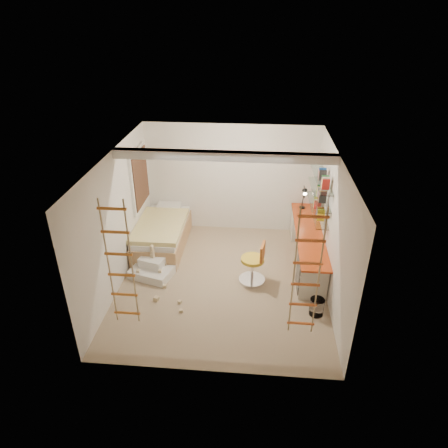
# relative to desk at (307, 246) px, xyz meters

# --- Properties ---
(floor) EXTENTS (4.50, 4.50, 0.00)m
(floor) POSITION_rel_desk_xyz_m (-1.72, -0.86, -0.40)
(floor) COLOR #977F61
(floor) RESTS_ON ground
(ceiling_beam) EXTENTS (4.00, 0.18, 0.16)m
(ceiling_beam) POSITION_rel_desk_xyz_m (-1.72, -0.56, 2.12)
(ceiling_beam) COLOR white
(ceiling_beam) RESTS_ON ceiling
(window_frame) EXTENTS (0.06, 1.15, 1.35)m
(window_frame) POSITION_rel_desk_xyz_m (-3.69, 0.64, 1.15)
(window_frame) COLOR white
(window_frame) RESTS_ON wall_left
(window_blind) EXTENTS (0.02, 1.00, 1.20)m
(window_blind) POSITION_rel_desk_xyz_m (-3.65, 0.64, 1.15)
(window_blind) COLOR #4C2D1E
(window_blind) RESTS_ON window_frame
(rope_ladder_left) EXTENTS (0.41, 0.04, 2.13)m
(rope_ladder_left) POSITION_rel_desk_xyz_m (-3.07, -2.61, 1.11)
(rope_ladder_left) COLOR orange
(rope_ladder_left) RESTS_ON ceiling
(rope_ladder_right) EXTENTS (0.41, 0.04, 2.13)m
(rope_ladder_right) POSITION_rel_desk_xyz_m (-0.37, -2.61, 1.11)
(rope_ladder_right) COLOR #E25426
(rope_ladder_right) RESTS_ON ceiling
(waste_bin) EXTENTS (0.26, 0.26, 0.32)m
(waste_bin) POSITION_rel_desk_xyz_m (0.03, -1.67, -0.24)
(waste_bin) COLOR white
(waste_bin) RESTS_ON floor
(desk) EXTENTS (0.56, 2.80, 0.75)m
(desk) POSITION_rel_desk_xyz_m (0.00, 0.00, 0.00)
(desk) COLOR #C74417
(desk) RESTS_ON floor
(shelves) EXTENTS (0.25, 1.80, 0.71)m
(shelves) POSITION_rel_desk_xyz_m (0.15, 0.27, 1.10)
(shelves) COLOR white
(shelves) RESTS_ON wall_right
(bed) EXTENTS (1.02, 2.00, 0.69)m
(bed) POSITION_rel_desk_xyz_m (-3.20, 0.36, -0.07)
(bed) COLOR #AD7F51
(bed) RESTS_ON floor
(task_lamp) EXTENTS (0.14, 0.36, 0.57)m
(task_lamp) POSITION_rel_desk_xyz_m (-0.05, 0.96, 0.73)
(task_lamp) COLOR black
(task_lamp) RESTS_ON desk
(swivel_chair) EXTENTS (0.61, 0.61, 0.89)m
(swivel_chair) POSITION_rel_desk_xyz_m (-1.11, -0.79, -0.08)
(swivel_chair) COLOR gold
(swivel_chair) RESTS_ON floor
(play_platform) EXTENTS (0.95, 0.83, 0.36)m
(play_platform) POSITION_rel_desk_xyz_m (-3.17, -0.73, -0.26)
(play_platform) COLOR silver
(play_platform) RESTS_ON floor
(toy_blocks) EXTENTS (1.09, 1.28, 0.63)m
(toy_blocks) POSITION_rel_desk_xyz_m (-2.94, -1.05, -0.16)
(toy_blocks) COLOR #CCB284
(toy_blocks) RESTS_ON floor
(books) EXTENTS (0.14, 0.70, 0.92)m
(books) POSITION_rel_desk_xyz_m (0.15, 0.27, 1.20)
(books) COLOR yellow
(books) RESTS_ON shelves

